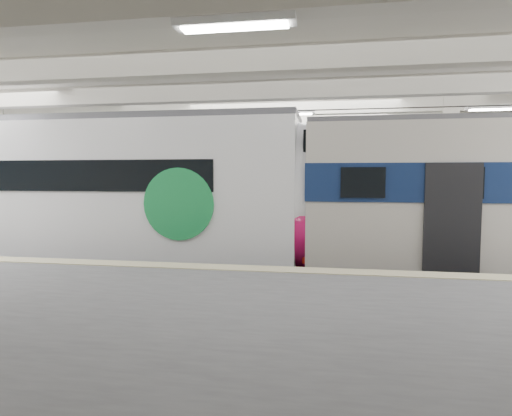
# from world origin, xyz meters

# --- Properties ---
(station_hall) EXTENTS (36.00, 24.00, 5.75)m
(station_hall) POSITION_xyz_m (0.00, -1.74, 3.24)
(station_hall) COLOR black
(station_hall) RESTS_ON ground
(modern_emu) EXTENTS (14.40, 2.97, 4.62)m
(modern_emu) POSITION_xyz_m (-4.80, -0.00, 2.27)
(modern_emu) COLOR white
(modern_emu) RESTS_ON ground
(far_train) EXTENTS (13.66, 3.01, 4.36)m
(far_train) POSITION_xyz_m (-7.40, 5.50, 2.25)
(far_train) COLOR white
(far_train) RESTS_ON ground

